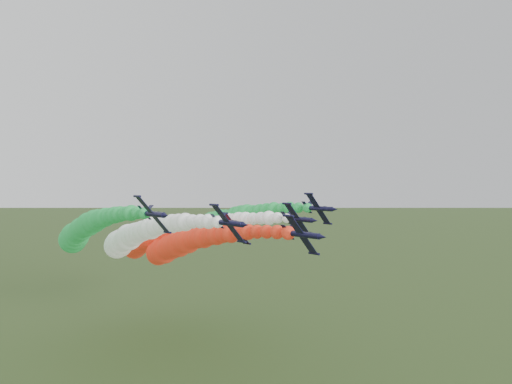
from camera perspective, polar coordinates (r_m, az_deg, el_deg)
jet_lead at (r=140.71m, az=-8.80°, el=-6.05°), size 15.67×82.55×19.93m
jet_inner_left at (r=147.23m, az=-14.00°, el=-5.08°), size 15.93×82.82×20.20m
jet_inner_right at (r=159.65m, az=-7.31°, el=-4.66°), size 15.83×82.71×20.09m
jet_outer_left at (r=153.62m, az=-19.20°, el=-4.21°), size 16.23×83.11×20.49m
jet_outer_right at (r=168.09m, az=-5.20°, el=-3.78°), size 16.43×83.32×20.70m
jet_trail at (r=167.21m, az=-12.17°, el=-5.34°), size 16.29×83.17×20.55m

